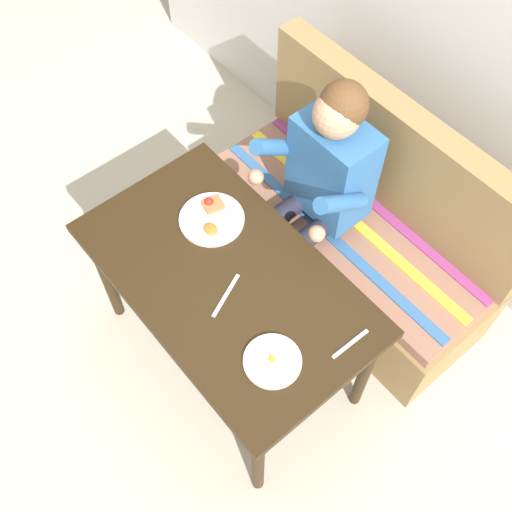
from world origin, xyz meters
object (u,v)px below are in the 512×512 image
at_px(table, 227,286).
at_px(couch, 354,230).
at_px(plate_breakfast, 212,218).
at_px(knife, 226,295).
at_px(plate_eggs, 272,361).
at_px(person, 319,180).
at_px(fork, 350,344).

xyz_separation_m(table, couch, (0.00, 0.76, -0.32)).
xyz_separation_m(table, plate_breakfast, (-0.24, 0.12, 0.09)).
height_order(table, knife, knife).
height_order(plate_breakfast, plate_eggs, plate_breakfast).
xyz_separation_m(couch, plate_breakfast, (-0.24, -0.64, 0.41)).
distance_m(couch, knife, 0.91).
bearing_deg(knife, person, 81.86).
height_order(table, plate_breakfast, plate_breakfast).
height_order(table, person, person).
height_order(couch, fork, couch).
bearing_deg(table, person, 100.65).
distance_m(plate_eggs, knife, 0.32).
bearing_deg(plate_breakfast, knife, -29.18).
relative_size(plate_eggs, knife, 1.04).
bearing_deg(person, knife, -74.46).
bearing_deg(plate_eggs, fork, 63.89).
bearing_deg(table, plate_eggs, -13.68).
xyz_separation_m(plate_breakfast, fork, (0.75, 0.04, -0.01)).
distance_m(plate_breakfast, fork, 0.75).
height_order(plate_eggs, knife, plate_eggs).
relative_size(couch, plate_eggs, 6.91).
bearing_deg(plate_breakfast, fork, 3.35).
bearing_deg(plate_breakfast, couch, 69.16).
relative_size(table, knife, 6.00).
bearing_deg(plate_breakfast, table, -26.34).
bearing_deg(person, table, -79.35).
height_order(table, couch, couch).
xyz_separation_m(table, knife, (0.07, -0.05, 0.08)).
relative_size(person, plate_eggs, 5.82).
distance_m(table, fork, 0.54).
bearing_deg(fork, plate_breakfast, -175.60).
bearing_deg(person, plate_eggs, -54.21).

